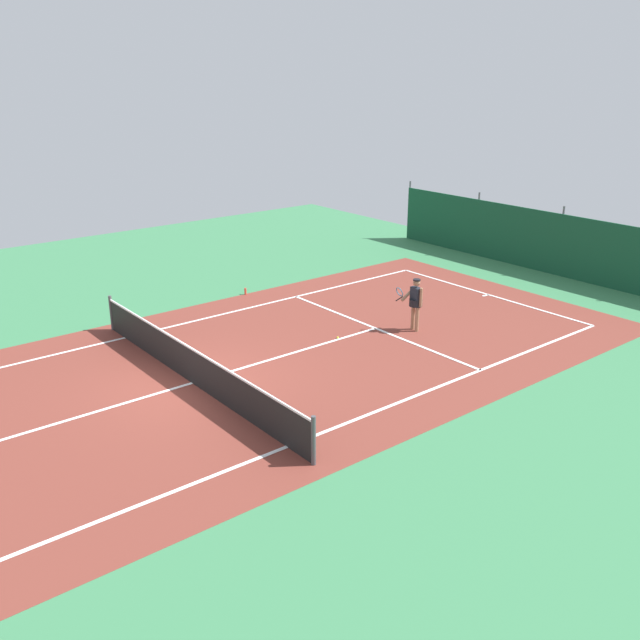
{
  "coord_description": "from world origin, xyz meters",
  "views": [
    {
      "loc": [
        14.72,
        -7.63,
        7.58
      ],
      "look_at": [
        0.26,
        3.98,
        0.9
      ],
      "focal_mm": 39.12,
      "sensor_mm": 36.0,
      "label": 1
    }
  ],
  "objects": [
    {
      "name": "ground_plane",
      "position": [
        0.0,
        0.0,
        0.0
      ],
      "size": [
        36.0,
        36.0,
        0.0
      ],
      "primitive_type": "plane",
      "color": "#387A4C"
    },
    {
      "name": "court_surface",
      "position": [
        0.0,
        0.0,
        0.0
      ],
      "size": [
        11.02,
        26.6,
        0.01
      ],
      "color": "brown",
      "rests_on": "ground"
    },
    {
      "name": "tennis_net",
      "position": [
        0.0,
        0.0,
        0.51
      ],
      "size": [
        10.12,
        0.1,
        1.1
      ],
      "color": "black",
      "rests_on": "ground"
    },
    {
      "name": "back_fence",
      "position": [
        -0.0,
        16.53,
        0.67
      ],
      "size": [
        16.3,
        0.98,
        2.7
      ],
      "color": "#14472D",
      "rests_on": "ground"
    },
    {
      "name": "tennis_player",
      "position": [
        0.85,
        7.23,
        0.96
      ],
      "size": [
        0.76,
        0.72,
        1.64
      ],
      "rotation": [
        0.0,
        0.0,
        3.03
      ],
      "color": "#9E7051",
      "rests_on": "ground"
    },
    {
      "name": "tennis_ball_near_player",
      "position": [
        -0.08,
        4.93,
        0.03
      ],
      "size": [
        0.07,
        0.07,
        0.07
      ],
      "primitive_type": "sphere",
      "color": "#CCDB33",
      "rests_on": "ground"
    },
    {
      "name": "water_bottle",
      "position": [
        -5.46,
        5.15,
        0.12
      ],
      "size": [
        0.08,
        0.08,
        0.24
      ],
      "primitive_type": "cylinder",
      "color": "#D84C38",
      "rests_on": "ground"
    }
  ]
}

